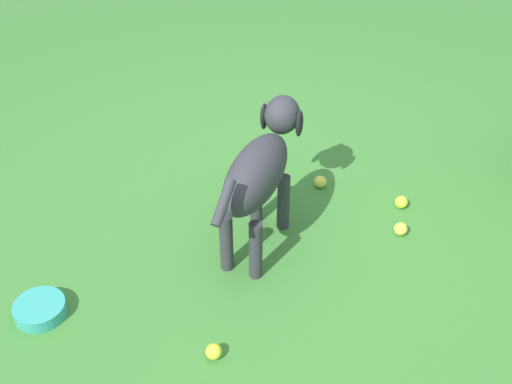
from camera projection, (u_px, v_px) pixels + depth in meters
The scene contains 8 objects.
ground at pixel (287, 240), 3.10m from camera, with size 14.00×14.00×0.00m, color #38722D.
dog at pixel (260, 169), 2.85m from camera, with size 0.37×0.91×0.63m.
tennis_ball_0 at pixel (272, 164), 3.55m from camera, with size 0.07×0.07×0.07m, color #D2E331.
tennis_ball_1 at pixel (401, 202), 3.28m from camera, with size 0.07×0.07×0.07m, color #C3DE31.
tennis_ball_2 at pixel (214, 352), 2.53m from camera, with size 0.07×0.07×0.07m, color #C5D62F.
tennis_ball_3 at pixel (320, 182), 3.42m from camera, with size 0.07×0.07×0.07m, color #D7D241.
tennis_ball_4 at pixel (401, 229), 3.12m from camera, with size 0.07×0.07×0.07m, color #D4D63F.
water_bowl at pixel (40, 309), 2.71m from camera, with size 0.22×0.22×0.06m, color teal.
Camera 1 is at (-1.25, 1.95, 2.07)m, focal length 44.74 mm.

